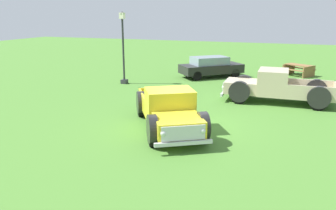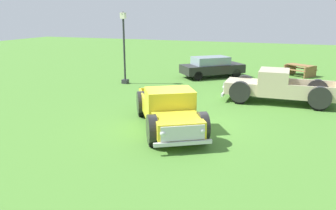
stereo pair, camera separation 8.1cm
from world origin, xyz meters
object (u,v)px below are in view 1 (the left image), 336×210
pickup_truck_behind_left (271,87)px  trash_can (264,77)px  sedan_distant_a (211,66)px  lamp_post_near (123,47)px  picnic_table (299,69)px  pickup_truck_foreground (170,111)px

pickup_truck_behind_left → trash_can: (-0.72, 4.21, -0.29)m
sedan_distant_a → lamp_post_near: lamp_post_near is taller
sedan_distant_a → pickup_truck_behind_left: bearing=-51.6°
lamp_post_near → trash_can: 8.82m
pickup_truck_behind_left → picnic_table: bearing=81.2°
pickup_truck_foreground → pickup_truck_behind_left: (3.19, 5.77, 0.02)m
pickup_truck_behind_left → lamp_post_near: 9.16m
lamp_post_near → picnic_table: 12.37m
pickup_truck_foreground → trash_can: 10.29m
picnic_table → pickup_truck_foreground: bearing=-107.7°
pickup_truck_foreground → pickup_truck_behind_left: 6.59m
sedan_distant_a → trash_can: size_ratio=4.54×
pickup_truck_foreground → picnic_table: pickup_truck_foreground is taller
pickup_truck_foreground → trash_can: (2.47, 9.98, -0.27)m
sedan_distant_a → picnic_table: (5.65, 2.76, -0.25)m
lamp_post_near → picnic_table: bearing=33.6°
pickup_truck_behind_left → picnic_table: 8.38m
pickup_truck_foreground → trash_can: size_ratio=5.61×
pickup_truck_foreground → trash_can: bearing=76.1°
pickup_truck_behind_left → trash_can: pickup_truck_behind_left is taller
picnic_table → trash_can: size_ratio=2.44×
sedan_distant_a → picnic_table: size_ratio=1.86×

